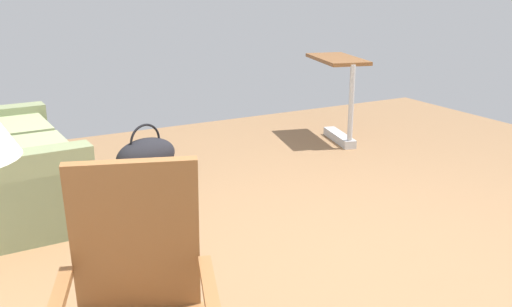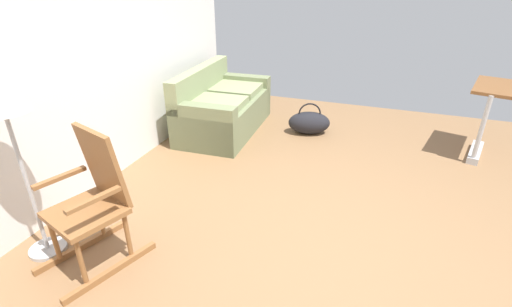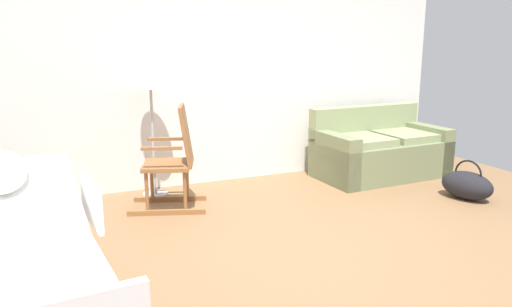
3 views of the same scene
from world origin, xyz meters
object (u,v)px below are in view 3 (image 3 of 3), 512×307
object	(u,v)px
floor_lamp	(150,83)
couch	(379,152)
duffel_bag	(467,185)
hospital_bed	(15,286)
rocking_chair	(174,160)

from	to	relation	value
floor_lamp	couch	bearing A→B (deg)	-6.06
floor_lamp	duffel_bag	world-z (taller)	floor_lamp
hospital_bed	couch	xyz separation A→B (m)	(4.06, 2.00, 0.01)
floor_lamp	rocking_chair	bearing A→B (deg)	-77.33
hospital_bed	couch	bearing A→B (deg)	26.23
couch	rocking_chair	xyz separation A→B (m)	(-2.65, -0.18, 0.20)
rocking_chair	duffel_bag	xyz separation A→B (m)	(2.94, -0.97, -0.35)
rocking_chair	duffel_bag	bearing A→B (deg)	-18.26
couch	duffel_bag	size ratio (longest dim) A/B	2.60
couch	floor_lamp	world-z (taller)	floor_lamp
rocking_chair	duffel_bag	world-z (taller)	rocking_chair
couch	floor_lamp	distance (m)	2.93
hospital_bed	couch	size ratio (longest dim) A/B	1.34
hospital_bed	couch	distance (m)	4.52
floor_lamp	duffel_bag	xyz separation A→B (m)	(3.04, -1.44, -1.07)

